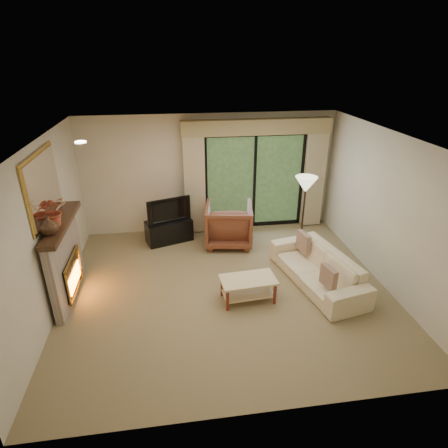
{
  "coord_description": "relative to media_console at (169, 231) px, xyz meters",
  "views": [
    {
      "loc": [
        -0.82,
        -5.38,
        3.78
      ],
      "look_at": [
        0.0,
        0.3,
        1.1
      ],
      "focal_mm": 30.0,
      "sensor_mm": 36.0,
      "label": 1
    }
  ],
  "objects": [
    {
      "name": "floor",
      "position": [
        0.96,
        -1.95,
        -0.24
      ],
      "size": [
        5.5,
        5.5,
        0.0
      ],
      "primitive_type": "plane",
      "color": "olive",
      "rests_on": "ground"
    },
    {
      "name": "ceiling",
      "position": [
        0.96,
        -1.95,
        2.36
      ],
      "size": [
        5.5,
        5.5,
        0.0
      ],
      "primitive_type": "plane",
      "rotation": [
        3.14,
        0.0,
        0.0
      ],
      "color": "white",
      "rests_on": "ground"
    },
    {
      "name": "wall_back",
      "position": [
        0.96,
        0.55,
        1.06
      ],
      "size": [
        5.0,
        0.0,
        5.0
      ],
      "primitive_type": "plane",
      "rotation": [
        1.57,
        0.0,
        0.0
      ],
      "color": "beige",
      "rests_on": "ground"
    },
    {
      "name": "wall_front",
      "position": [
        0.96,
        -4.45,
        1.06
      ],
      "size": [
        5.0,
        0.0,
        5.0
      ],
      "primitive_type": "plane",
      "rotation": [
        -1.57,
        0.0,
        0.0
      ],
      "color": "beige",
      "rests_on": "ground"
    },
    {
      "name": "wall_left",
      "position": [
        -1.79,
        -1.95,
        1.06
      ],
      "size": [
        0.0,
        5.0,
        5.0
      ],
      "primitive_type": "plane",
      "rotation": [
        1.57,
        0.0,
        1.57
      ],
      "color": "beige",
      "rests_on": "ground"
    },
    {
      "name": "wall_right",
      "position": [
        3.71,
        -1.95,
        1.06
      ],
      "size": [
        0.0,
        5.0,
        5.0
      ],
      "primitive_type": "plane",
      "rotation": [
        1.57,
        0.0,
        -1.57
      ],
      "color": "beige",
      "rests_on": "ground"
    },
    {
      "name": "fireplace",
      "position": [
        -1.67,
        -1.75,
        0.44
      ],
      "size": [
        0.24,
        1.7,
        1.37
      ],
      "primitive_type": null,
      "color": "gray",
      "rests_on": "floor"
    },
    {
      "name": "mirror",
      "position": [
        -1.76,
        -1.75,
        1.71
      ],
      "size": [
        0.07,
        1.45,
        1.02
      ],
      "primitive_type": null,
      "color": "#BA9038",
      "rests_on": "wall_left"
    },
    {
      "name": "sliding_door",
      "position": [
        1.96,
        0.5,
        0.86
      ],
      "size": [
        2.26,
        0.1,
        2.16
      ],
      "primitive_type": null,
      "color": "black",
      "rests_on": "floor"
    },
    {
      "name": "curtain_left",
      "position": [
        0.61,
        0.39,
        0.96
      ],
      "size": [
        0.45,
        0.18,
        2.35
      ],
      "primitive_type": "cube",
      "color": "tan",
      "rests_on": "floor"
    },
    {
      "name": "curtain_right",
      "position": [
        3.31,
        0.39,
        0.96
      ],
      "size": [
        0.45,
        0.18,
        2.35
      ],
      "primitive_type": "cube",
      "color": "tan",
      "rests_on": "floor"
    },
    {
      "name": "cornice",
      "position": [
        1.96,
        0.41,
        2.08
      ],
      "size": [
        3.2,
        0.24,
        0.32
      ],
      "primitive_type": "cube",
      "color": "#9C8858",
      "rests_on": "wall_back"
    },
    {
      "name": "media_console",
      "position": [
        0.0,
        0.0,
        0.0
      ],
      "size": [
        1.05,
        0.71,
        0.48
      ],
      "primitive_type": "cube",
      "rotation": [
        0.0,
        0.0,
        0.32
      ],
      "color": "black",
      "rests_on": "floor"
    },
    {
      "name": "tv",
      "position": [
        0.0,
        0.0,
        0.51
      ],
      "size": [
        0.92,
        0.41,
        0.54
      ],
      "primitive_type": "imported",
      "rotation": [
        0.0,
        0.0,
        0.32
      ],
      "color": "black",
      "rests_on": "media_console"
    },
    {
      "name": "armchair",
      "position": [
        1.25,
        -0.29,
        0.21
      ],
      "size": [
        1.09,
        1.12,
        0.89
      ],
      "primitive_type": "imported",
      "rotation": [
        0.0,
        0.0,
        2.98
      ],
      "color": "brown",
      "rests_on": "floor"
    },
    {
      "name": "sofa",
      "position": [
        2.56,
        -2.01,
        0.06
      ],
      "size": [
        1.22,
        2.19,
        0.6
      ],
      "primitive_type": "imported",
      "rotation": [
        0.0,
        0.0,
        -1.36
      ],
      "color": "beige",
      "rests_on": "floor"
    },
    {
      "name": "pillow_near",
      "position": [
        2.49,
        -2.6,
        0.27
      ],
      "size": [
        0.16,
        0.36,
        0.35
      ],
      "primitive_type": "cube",
      "rotation": [
        0.0,
        0.0,
        0.21
      ],
      "color": "#4E2820",
      "rests_on": "sofa"
    },
    {
      "name": "pillow_far",
      "position": [
        2.49,
        -1.41,
        0.27
      ],
      "size": [
        0.17,
        0.38,
        0.37
      ],
      "primitive_type": "cube",
      "rotation": [
        0.0,
        0.0,
        0.21
      ],
      "color": "#4E2820",
      "rests_on": "sofa"
    },
    {
      "name": "coffee_table",
      "position": [
        1.26,
        -2.32,
        -0.04
      ],
      "size": [
        0.93,
        0.56,
        0.4
      ],
      "primitive_type": null,
      "rotation": [
        0.0,
        0.0,
        0.08
      ],
      "color": "#D6BC84",
      "rests_on": "floor"
    },
    {
      "name": "floor_lamp",
      "position": [
        2.66,
        -0.82,
        0.55
      ],
      "size": [
        0.45,
        0.45,
        1.59
      ],
      "primitive_type": null,
      "rotation": [
        0.0,
        0.0,
        -0.06
      ],
      "color": "beige",
      "rests_on": "floor"
    },
    {
      "name": "vase",
      "position": [
        -1.65,
        -2.2,
        1.27
      ],
      "size": [
        0.32,
        0.32,
        0.28
      ],
      "primitive_type": "imported",
      "rotation": [
        0.0,
        0.0,
        0.23
      ],
      "color": "#382315",
      "rests_on": "fireplace"
    },
    {
      "name": "branches",
      "position": [
        -1.65,
        -1.92,
        1.37
      ],
      "size": [
        0.52,
        0.48,
        0.48
      ],
      "primitive_type": "imported",
      "rotation": [
        0.0,
        0.0,
        0.28
      ],
      "color": "#A34128",
      "rests_on": "fireplace"
    }
  ]
}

